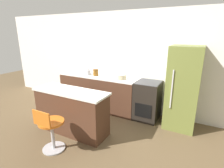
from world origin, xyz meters
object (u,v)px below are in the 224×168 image
Objects in this scene: kettle at (88,72)px; mixing_bowl at (121,77)px; refrigerator at (183,88)px; oven_range at (147,101)px; stool_chair at (51,130)px.

mixing_bowl is at bearing 0.00° from kettle.
kettle is at bearing 180.00° from mixing_bowl.
refrigerator is 2.50m from kettle.
mixing_bowl is at bearing -177.59° from oven_range.
stool_chair is at bearing -133.62° from refrigerator.
stool_chair is at bearing -119.33° from oven_range.
refrigerator reaches higher than kettle.
mixing_bowl is (-0.71, -0.03, 0.52)m from oven_range.
mixing_bowl reaches higher than stool_chair.
oven_range is 0.88m from mixing_bowl.
kettle is 1.02m from mixing_bowl.
refrigerator is at bearing 0.22° from kettle.
kettle is (-2.50, -0.01, 0.11)m from refrigerator.
kettle is at bearing 106.66° from stool_chair.
mixing_bowl is (1.02, 0.00, -0.02)m from kettle.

